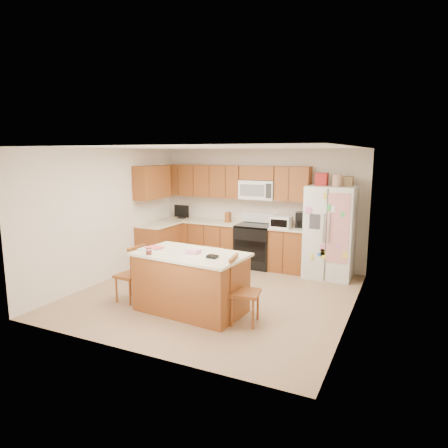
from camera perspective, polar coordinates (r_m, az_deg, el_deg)
The scene contains 9 objects.
ground at distance 7.02m, azimuth -1.31°, elevation -10.01°, with size 4.50×4.50×0.00m, color tan.
room_shell at distance 6.67m, azimuth -1.36°, elevation 1.70°, with size 4.60×4.60×2.52m.
cabinetry at distance 8.77m, azimuth -1.82°, elevation 0.24°, with size 3.36×1.56×2.15m.
stove at distance 8.59m, azimuth 4.49°, elevation -2.99°, with size 0.76×0.65×1.13m.
refrigerator at distance 8.03m, azimuth 14.89°, elevation -0.97°, with size 0.90×0.79×2.04m.
island at distance 6.21m, azimuth -4.76°, elevation -8.23°, with size 1.75×1.12×1.01m.
windsor_chair_left at distance 6.76m, azimuth -13.18°, elevation -7.09°, with size 0.41×0.43×0.95m.
windsor_chair_back at distance 6.74m, azimuth -0.99°, elevation -7.05°, with size 0.41×0.39×0.91m.
windsor_chair_right at distance 5.76m, azimuth 2.80°, elevation -9.68°, with size 0.47×0.48×0.98m.
Camera 1 is at (2.97, -5.89, 2.41)m, focal length 32.00 mm.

